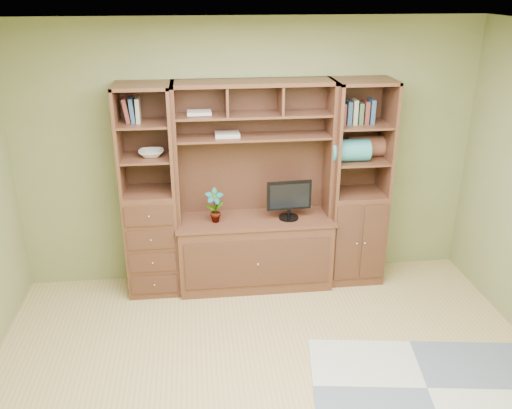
{
  "coord_description": "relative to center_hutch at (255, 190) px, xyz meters",
  "views": [
    {
      "loc": [
        -0.53,
        -3.08,
        2.88
      ],
      "look_at": [
        -0.02,
        1.2,
        1.1
      ],
      "focal_mm": 38.0,
      "sensor_mm": 36.0,
      "label": 1
    }
  ],
  "objects": [
    {
      "name": "room",
      "position": [
        -0.03,
        -1.73,
        0.28
      ],
      "size": [
        4.6,
        4.1,
        2.64
      ],
      "color": "tan",
      "rests_on": "ground"
    },
    {
      "name": "center_hutch",
      "position": [
        0.0,
        0.0,
        0.0
      ],
      "size": [
        1.54,
        0.53,
        2.05
      ],
      "primitive_type": "cube",
      "color": "#502C1C",
      "rests_on": "ground"
    },
    {
      "name": "left_tower",
      "position": [
        -1.0,
        0.04,
        0.0
      ],
      "size": [
        0.5,
        0.45,
        2.05
      ],
      "primitive_type": "cube",
      "color": "#502C1C",
      "rests_on": "ground"
    },
    {
      "name": "right_tower",
      "position": [
        1.02,
        0.04,
        0.0
      ],
      "size": [
        0.55,
        0.45,
        2.05
      ],
      "primitive_type": "cube",
      "color": "#502C1C",
      "rests_on": "ground"
    },
    {
      "name": "rug",
      "position": [
        1.13,
        -1.71,
        -1.02
      ],
      "size": [
        1.89,
        1.4,
        0.01
      ],
      "primitive_type": "cube",
      "rotation": [
        0.0,
        0.0,
        -0.14
      ],
      "color": "gray",
      "rests_on": "ground"
    },
    {
      "name": "monitor",
      "position": [
        0.33,
        -0.03,
        -0.03
      ],
      "size": [
        0.45,
        0.22,
        0.53
      ],
      "primitive_type": "cube",
      "rotation": [
        0.0,
        0.0,
        0.06
      ],
      "color": "black",
      "rests_on": "center_hutch"
    },
    {
      "name": "orchid",
      "position": [
        -0.39,
        -0.03,
        -0.13
      ],
      "size": [
        0.18,
        0.12,
        0.34
      ],
      "primitive_type": "imported",
      "color": "#9E4935",
      "rests_on": "center_hutch"
    },
    {
      "name": "magazines",
      "position": [
        -0.25,
        0.09,
        0.53
      ],
      "size": [
        0.23,
        0.17,
        0.04
      ],
      "primitive_type": "cube",
      "color": "#B3A399",
      "rests_on": "center_hutch"
    },
    {
      "name": "bowl",
      "position": [
        -0.95,
        0.04,
        0.39
      ],
      "size": [
        0.23,
        0.23,
        0.06
      ],
      "primitive_type": "imported",
      "color": "silver",
      "rests_on": "left_tower"
    },
    {
      "name": "blanket_teal",
      "position": [
        0.91,
        -0.01,
        0.37
      ],
      "size": [
        0.37,
        0.21,
        0.21
      ],
      "primitive_type": "cube",
      "color": "teal",
      "rests_on": "right_tower"
    },
    {
      "name": "blanket_red",
      "position": [
        1.1,
        0.12,
        0.36
      ],
      "size": [
        0.36,
        0.2,
        0.2
      ],
      "primitive_type": "cube",
      "color": "brown",
      "rests_on": "right_tower"
    }
  ]
}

